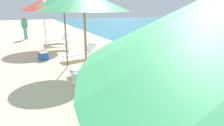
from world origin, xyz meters
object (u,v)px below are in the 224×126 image
at_px(lounger_second_shoreside, 98,75).
at_px(lounger_second_inland, 141,114).
at_px(umbrella_third, 63,0).
at_px(umbrella_second, 84,1).
at_px(lounger_third_inland, 91,66).
at_px(lounger_farthest_shoreside, 57,39).
at_px(lounger_farthest_inland, 58,46).
at_px(lounger_third_shoreside, 80,52).
at_px(cooler_box, 43,55).
at_px(umbrella_farthest, 43,5).
at_px(person_walking_near, 24,25).

distance_m(lounger_second_shoreside, lounger_second_inland, 2.35).
distance_m(lounger_second_inland, umbrella_third, 5.13).
distance_m(umbrella_second, lounger_third_inland, 3.07).
distance_m(lounger_farthest_shoreside, lounger_farthest_inland, 2.21).
distance_m(umbrella_second, umbrella_third, 3.39).
bearing_deg(lounger_third_shoreside, cooler_box, -36.45).
height_order(umbrella_third, lounger_farthest_inland, umbrella_third).
distance_m(lounger_third_shoreside, lounger_third_inland, 2.18).
bearing_deg(lounger_second_shoreside, umbrella_second, 71.34).
relative_size(umbrella_second, lounger_farthest_shoreside, 1.57).
xyz_separation_m(lounger_third_shoreside, umbrella_farthest, (-1.03, 3.41, 2.04)).
relative_size(lounger_farthest_inland, person_walking_near, 0.85).
distance_m(umbrella_third, person_walking_near, 8.42).
xyz_separation_m(umbrella_second, lounger_second_inland, (0.67, -1.23, -2.07)).
bearing_deg(lounger_farthest_shoreside, umbrella_third, 70.84).
bearing_deg(lounger_farthest_shoreside, lounger_third_inland, 76.63).
bearing_deg(lounger_second_shoreside, umbrella_farthest, -71.57).
relative_size(lounger_second_inland, cooler_box, 3.01).
height_order(lounger_second_inland, lounger_farthest_inland, lounger_second_inland).
distance_m(umbrella_third, cooler_box, 2.89).
bearing_deg(lounger_farthest_inland, lounger_third_shoreside, 106.75).
xyz_separation_m(umbrella_third, lounger_farthest_inland, (0.19, 3.24, -2.25)).
bearing_deg(umbrella_farthest, umbrella_third, -86.26).
height_order(lounger_third_shoreside, lounger_third_inland, lounger_third_shoreside).
distance_m(umbrella_third, umbrella_farthest, 4.34).
bearing_deg(lounger_second_shoreside, lounger_farthest_shoreside, -78.30).
height_order(umbrella_second, person_walking_near, umbrella_second).
xyz_separation_m(lounger_farthest_shoreside, cooler_box, (-1.25, -3.87, -0.12)).
xyz_separation_m(lounger_third_shoreside, cooler_box, (-1.49, 0.64, -0.14)).
height_order(lounger_third_inland, lounger_farthest_shoreside, lounger_third_inland).
bearing_deg(umbrella_third, umbrella_farthest, 93.74).
bearing_deg(umbrella_second, umbrella_third, 85.81).
xyz_separation_m(lounger_second_shoreside, umbrella_farthest, (-0.71, 6.59, 2.04)).
xyz_separation_m(lounger_second_shoreside, cooler_box, (-1.17, 3.82, -0.14)).
bearing_deg(umbrella_second, umbrella_farthest, 90.26).
relative_size(lounger_third_inland, umbrella_farthest, 0.55).
height_order(lounger_second_inland, umbrella_farthest, umbrella_farthest).
bearing_deg(lounger_third_inland, person_walking_near, -74.23).
distance_m(lounger_second_shoreside, lounger_farthest_shoreside, 7.69).
distance_m(umbrella_third, lounger_farthest_shoreside, 5.88).
relative_size(lounger_second_inland, umbrella_third, 0.55).
distance_m(lounger_third_inland, cooler_box, 3.10).
distance_m(umbrella_farthest, cooler_box, 3.56).
xyz_separation_m(umbrella_farthest, person_walking_near, (-1.01, 3.86, -1.34)).
bearing_deg(umbrella_second, lounger_farthest_inland, 86.22).
bearing_deg(lounger_third_shoreside, umbrella_farthest, -86.37).
distance_m(lounger_third_inland, person_walking_near, 9.65).
xyz_separation_m(lounger_third_shoreside, lounger_farthest_inland, (-0.56, 2.33, -0.07)).
bearing_deg(lounger_farthest_shoreside, person_walking_near, -70.79).
bearing_deg(lounger_farthest_shoreside, lounger_farthest_inland, 67.93).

